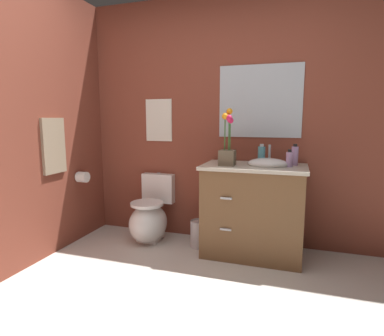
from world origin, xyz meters
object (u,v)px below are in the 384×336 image
(soap_bottle, at_px, (289,159))
(lotion_bottle, at_px, (261,155))
(vanity_cabinet, at_px, (253,209))
(toilet_paper_roll, at_px, (83,177))
(toilet, at_px, (150,218))
(wall_mirror, at_px, (260,101))
(hand_wash_bottle, at_px, (295,155))
(hanging_towel, at_px, (54,146))
(flower_vase, at_px, (227,147))
(trash_bin, at_px, (199,234))
(wall_poster, at_px, (159,120))

(soap_bottle, height_order, lotion_bottle, lotion_bottle)
(vanity_cabinet, relative_size, toilet_paper_roll, 9.46)
(soap_bottle, bearing_deg, vanity_cabinet, 178.67)
(toilet, xyz_separation_m, wall_mirror, (1.08, 0.27, 1.21))
(hand_wash_bottle, height_order, hanging_towel, hanging_towel)
(flower_vase, relative_size, trash_bin, 1.89)
(vanity_cabinet, xyz_separation_m, hand_wash_bottle, (0.35, 0.11, 0.51))
(hanging_towel, bearing_deg, hand_wash_bottle, 15.75)
(vanity_cabinet, height_order, hanging_towel, hanging_towel)
(vanity_cabinet, xyz_separation_m, flower_vase, (-0.24, -0.09, 0.58))
(flower_vase, height_order, toilet_paper_roll, flower_vase)
(soap_bottle, bearing_deg, toilet_paper_roll, -175.46)
(vanity_cabinet, height_order, hand_wash_bottle, hand_wash_bottle)
(flower_vase, relative_size, wall_mirror, 0.64)
(wall_poster, distance_m, toilet_paper_roll, 1.00)
(lotion_bottle, relative_size, hand_wash_bottle, 0.96)
(vanity_cabinet, height_order, flower_vase, flower_vase)
(toilet, height_order, soap_bottle, soap_bottle)
(wall_poster, xyz_separation_m, wall_mirror, (1.08, 0.00, 0.18))
(trash_bin, relative_size, wall_mirror, 0.34)
(toilet, distance_m, hanging_towel, 1.19)
(hanging_towel, bearing_deg, wall_poster, 47.40)
(trash_bin, bearing_deg, toilet, 179.12)
(vanity_cabinet, xyz_separation_m, soap_bottle, (0.30, -0.01, 0.49))
(vanity_cabinet, relative_size, trash_bin, 3.83)
(lotion_bottle, relative_size, hanging_towel, 0.36)
(hand_wash_bottle, relative_size, trash_bin, 0.72)
(hanging_towel, distance_m, toilet_paper_roll, 0.48)
(trash_bin, relative_size, wall_poster, 0.60)
(wall_mirror, relative_size, toilet_paper_roll, 7.27)
(vanity_cabinet, height_order, trash_bin, vanity_cabinet)
(vanity_cabinet, bearing_deg, wall_mirror, 90.53)
(toilet, bearing_deg, wall_mirror, 13.95)
(wall_mirror, bearing_deg, trash_bin, -152.48)
(flower_vase, xyz_separation_m, trash_bin, (-0.30, 0.11, -0.89))
(wall_mirror, bearing_deg, toilet_paper_roll, -165.14)
(soap_bottle, relative_size, wall_mirror, 0.19)
(flower_vase, bearing_deg, wall_mirror, 58.45)
(soap_bottle, relative_size, hanging_towel, 0.30)
(vanity_cabinet, relative_size, hanging_towel, 2.00)
(flower_vase, relative_size, soap_bottle, 3.31)
(toilet, height_order, lotion_bottle, lotion_bottle)
(toilet, distance_m, hand_wash_bottle, 1.59)
(trash_bin, xyz_separation_m, wall_mirror, (0.53, 0.28, 1.31))
(toilet_paper_roll, bearing_deg, wall_poster, 34.65)
(flower_vase, relative_size, toilet_paper_roll, 4.68)
(toilet, relative_size, vanity_cabinet, 0.66)
(flower_vase, bearing_deg, toilet, 172.29)
(trash_bin, distance_m, hanging_towel, 1.64)
(toilet_paper_roll, bearing_deg, lotion_bottle, 8.77)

